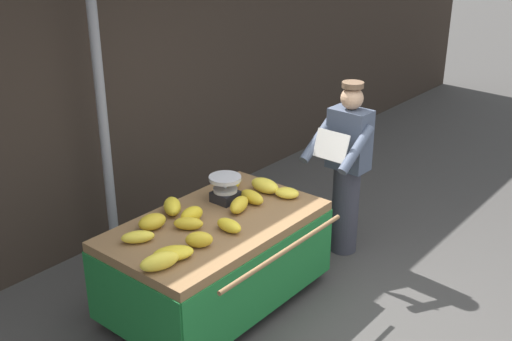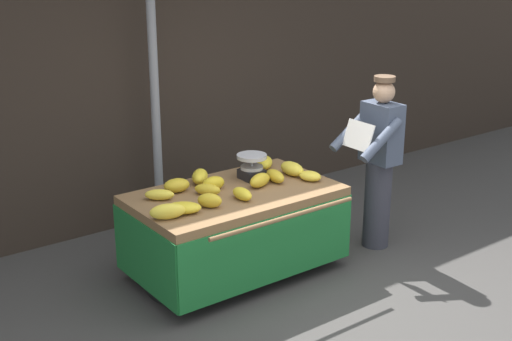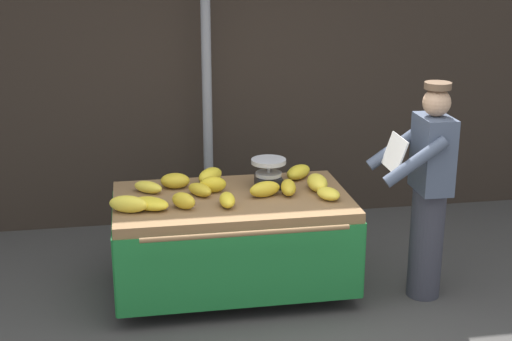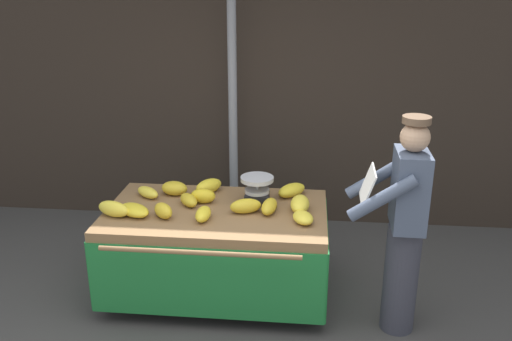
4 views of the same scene
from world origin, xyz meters
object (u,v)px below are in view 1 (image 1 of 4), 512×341
(banana_bunch_0, at_px, (173,253))
(banana_bunch_4, at_px, (172,206))
(banana_bunch_10, at_px, (232,180))
(banana_bunch_13, at_px, (188,223))
(street_pole, at_px, (102,111))
(banana_bunch_3, at_px, (192,215))
(banana_bunch_7, at_px, (239,205))
(vendor_person, at_px, (347,169))
(banana_bunch_12, at_px, (199,240))
(banana_bunch_1, at_px, (229,225))
(banana_bunch_8, at_px, (252,197))
(banana_bunch_11, at_px, (138,237))
(banana_bunch_5, at_px, (265,186))
(banana_bunch_2, at_px, (152,222))
(banana_bunch_9, at_px, (287,193))
(banana_cart, at_px, (216,243))
(banana_bunch_6, at_px, (159,262))
(weighing_scale, at_px, (225,189))

(banana_bunch_0, height_order, banana_bunch_4, banana_bunch_4)
(banana_bunch_10, height_order, banana_bunch_13, banana_bunch_10)
(street_pole, xyz_separation_m, banana_bunch_3, (-0.09, -1.19, -0.62))
(banana_bunch_13, bearing_deg, banana_bunch_7, -11.55)
(banana_bunch_4, bearing_deg, street_pole, 84.73)
(banana_bunch_4, height_order, vendor_person, vendor_person)
(banana_bunch_12, bearing_deg, banana_bunch_0, 175.02)
(banana_bunch_1, height_order, banana_bunch_8, banana_bunch_8)
(banana_bunch_0, distance_m, banana_bunch_11, 0.38)
(banana_bunch_8, relative_size, banana_bunch_11, 1.05)
(vendor_person, bearing_deg, banana_bunch_0, 175.79)
(banana_bunch_0, relative_size, banana_bunch_5, 1.03)
(banana_bunch_3, xyz_separation_m, banana_bunch_4, (0.01, 0.23, -0.00))
(banana_bunch_2, bearing_deg, banana_bunch_7, -25.93)
(banana_bunch_1, xyz_separation_m, banana_bunch_4, (-0.06, 0.58, 0.01))
(banana_bunch_7, bearing_deg, banana_bunch_9, -17.52)
(banana_cart, height_order, banana_bunch_13, banana_bunch_13)
(banana_bunch_6, bearing_deg, vendor_person, -3.13)
(banana_bunch_6, relative_size, banana_bunch_12, 1.39)
(street_pole, bearing_deg, banana_bunch_0, -111.61)
(banana_bunch_2, bearing_deg, street_pole, 69.83)
(banana_bunch_2, distance_m, banana_bunch_7, 0.75)
(banana_cart, relative_size, banana_bunch_1, 7.84)
(banana_bunch_1, distance_m, banana_bunch_13, 0.32)
(banana_bunch_5, xyz_separation_m, banana_bunch_6, (-1.49, -0.25, 0.00))
(street_pole, relative_size, banana_bunch_4, 11.00)
(banana_bunch_7, xyz_separation_m, banana_bunch_11, (-0.89, 0.24, -0.01))
(banana_cart, bearing_deg, banana_bunch_6, -165.28)
(banana_bunch_0, bearing_deg, banana_bunch_12, -4.98)
(banana_bunch_3, distance_m, banana_bunch_7, 0.42)
(banana_bunch_5, distance_m, banana_bunch_7, 0.45)
(weighing_scale, height_order, vendor_person, vendor_person)
(banana_bunch_5, bearing_deg, banana_bunch_10, 104.04)
(banana_bunch_6, xyz_separation_m, banana_bunch_8, (1.24, 0.19, -0.01))
(street_pole, height_order, banana_bunch_5, street_pole)
(banana_bunch_1, distance_m, banana_bunch_6, 0.73)
(banana_bunch_13, bearing_deg, weighing_scale, 11.92)
(banana_bunch_5, height_order, banana_bunch_9, banana_bunch_5)
(banana_bunch_0, bearing_deg, banana_cart, 15.65)
(street_pole, xyz_separation_m, banana_bunch_1, (-0.03, -1.53, -0.63))
(vendor_person, bearing_deg, weighing_scale, 155.72)
(banana_bunch_2, bearing_deg, banana_bunch_10, 3.93)
(banana_bunch_1, height_order, banana_bunch_12, banana_bunch_12)
(banana_bunch_13, bearing_deg, banana_bunch_9, -14.50)
(banana_bunch_11, bearing_deg, banana_bunch_5, -7.20)
(banana_bunch_13, bearing_deg, banana_cart, -14.71)
(banana_bunch_1, xyz_separation_m, banana_bunch_9, (0.79, 0.02, -0.01))
(banana_bunch_4, bearing_deg, banana_bunch_1, -83.88)
(street_pole, bearing_deg, banana_bunch_12, -102.98)
(banana_bunch_1, distance_m, banana_bunch_7, 0.36)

